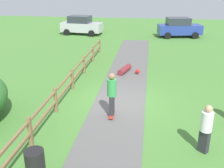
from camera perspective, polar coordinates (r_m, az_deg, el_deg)
ground_plane at (r=12.46m, az=1.60°, el=-4.05°), size 60.00×60.00×0.00m
asphalt_path at (r=12.46m, az=1.60°, el=-4.01°), size 2.40×28.00×0.02m
wooden_fence at (r=12.72m, az=-10.08°, el=-0.56°), size 0.12×18.12×1.10m
trash_bin at (r=8.21m, az=-16.08°, el=-16.17°), size 0.56×0.56×0.90m
skater_riding at (r=10.82m, az=-0.05°, el=-1.87°), size 0.39×0.81×1.89m
skater_fallen at (r=16.45m, az=2.96°, el=3.08°), size 1.32×1.49×0.36m
bystander_white at (r=9.19m, az=19.47°, el=-8.63°), size 0.54×0.54×1.71m
parked_car_silver at (r=28.64m, az=-6.58°, el=12.38°), size 4.37×2.37×1.92m
parked_car_blue at (r=27.87m, az=14.17°, el=11.64°), size 4.43×2.54×1.92m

